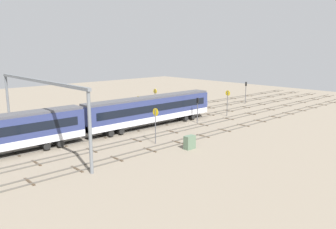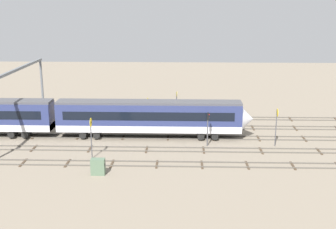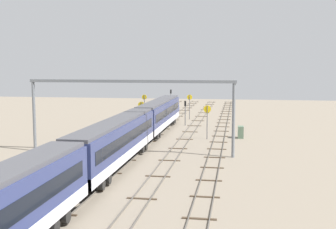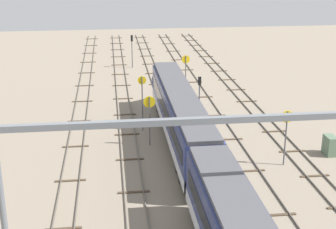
{
  "view_description": "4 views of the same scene",
  "coord_description": "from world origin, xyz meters",
  "px_view_note": "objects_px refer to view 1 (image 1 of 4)",
  "views": [
    {
      "loc": [
        -31.02,
        -41.01,
        12.66
      ],
      "look_at": [
        6.35,
        -0.8,
        1.73
      ],
      "focal_mm": 36.18,
      "sensor_mm": 36.0,
      "label": 1
    },
    {
      "loc": [
        7.66,
        -55.05,
        17.86
      ],
      "look_at": [
        5.9,
        1.41,
        2.8
      ],
      "focal_mm": 46.73,
      "sensor_mm": 36.0,
      "label": 2
    },
    {
      "loc": [
        -63.53,
        -12.11,
        10.46
      ],
      "look_at": [
        5.28,
        -1.06,
        2.51
      ],
      "focal_mm": 46.25,
      "sensor_mm": 36.0,
      "label": 3
    },
    {
      "loc": [
        -38.51,
        6.23,
        17.42
      ],
      "look_at": [
        4.09,
        1.05,
        2.58
      ],
      "focal_mm": 52.01,
      "sensor_mm": 36.0,
      "label": 4
    }
  ],
  "objects_px": {
    "speed_sign_far_trackside": "(139,105)",
    "speed_sign_near_foreground": "(155,101)",
    "speed_sign_distant_end": "(155,120)",
    "relay_cabinet": "(190,142)",
    "overhead_gantry": "(39,95)",
    "signal_light_trackside_approach": "(198,106)",
    "signal_light_trackside_departure": "(246,90)",
    "speed_sign_mid_trackside": "(227,99)"
  },
  "relations": [
    {
      "from": "speed_sign_mid_trackside",
      "to": "signal_light_trackside_departure",
      "type": "xyz_separation_m",
      "value": [
        14.51,
        5.9,
        -0.0
      ]
    },
    {
      "from": "speed_sign_far_trackside",
      "to": "speed_sign_near_foreground",
      "type": "bearing_deg",
      "value": 5.35
    },
    {
      "from": "signal_light_trackside_departure",
      "to": "relay_cabinet",
      "type": "distance_m",
      "value": 38.27
    },
    {
      "from": "speed_sign_mid_trackside",
      "to": "relay_cabinet",
      "type": "relative_size",
      "value": 2.8
    },
    {
      "from": "speed_sign_mid_trackside",
      "to": "relay_cabinet",
      "type": "distance_m",
      "value": 22.68
    },
    {
      "from": "overhead_gantry",
      "to": "relay_cabinet",
      "type": "xyz_separation_m",
      "value": [
        13.47,
        -12.98,
        -6.05
      ]
    },
    {
      "from": "speed_sign_mid_trackside",
      "to": "speed_sign_far_trackside",
      "type": "xyz_separation_m",
      "value": [
        -16.33,
        5.88,
        -0.01
      ]
    },
    {
      "from": "signal_light_trackside_departure",
      "to": "relay_cabinet",
      "type": "bearing_deg",
      "value": -155.93
    },
    {
      "from": "speed_sign_far_trackside",
      "to": "relay_cabinet",
      "type": "distance_m",
      "value": 16.25
    },
    {
      "from": "overhead_gantry",
      "to": "speed_sign_distant_end",
      "type": "distance_m",
      "value": 14.92
    },
    {
      "from": "speed_sign_near_foreground",
      "to": "signal_light_trackside_approach",
      "type": "relative_size",
      "value": 1.3
    },
    {
      "from": "overhead_gantry",
      "to": "speed_sign_distant_end",
      "type": "bearing_deg",
      "value": -34.73
    },
    {
      "from": "speed_sign_distant_end",
      "to": "relay_cabinet",
      "type": "height_order",
      "value": "speed_sign_distant_end"
    },
    {
      "from": "speed_sign_distant_end",
      "to": "signal_light_trackside_departure",
      "type": "bearing_deg",
      "value": 16.56
    },
    {
      "from": "speed_sign_distant_end",
      "to": "signal_light_trackside_departure",
      "type": "relative_size",
      "value": 0.97
    },
    {
      "from": "signal_light_trackside_approach",
      "to": "relay_cabinet",
      "type": "relative_size",
      "value": 2.49
    },
    {
      "from": "speed_sign_mid_trackside",
      "to": "speed_sign_far_trackside",
      "type": "bearing_deg",
      "value": 160.19
    },
    {
      "from": "overhead_gantry",
      "to": "speed_sign_mid_trackside",
      "type": "xyz_separation_m",
      "value": [
        33.84,
        -3.3,
        -3.69
      ]
    },
    {
      "from": "speed_sign_mid_trackside",
      "to": "signal_light_trackside_approach",
      "type": "distance_m",
      "value": 8.45
    },
    {
      "from": "overhead_gantry",
      "to": "signal_light_trackside_approach",
      "type": "distance_m",
      "value": 25.96
    },
    {
      "from": "speed_sign_distant_end",
      "to": "relay_cabinet",
      "type": "xyz_separation_m",
      "value": [
        1.58,
        -4.74,
        -2.38
      ]
    },
    {
      "from": "overhead_gantry",
      "to": "signal_light_trackside_departure",
      "type": "xyz_separation_m",
      "value": [
        48.35,
        2.6,
        -3.69
      ]
    },
    {
      "from": "speed_sign_mid_trackside",
      "to": "signal_light_trackside_approach",
      "type": "height_order",
      "value": "speed_sign_mid_trackside"
    },
    {
      "from": "speed_sign_near_foreground",
      "to": "speed_sign_distant_end",
      "type": "distance_m",
      "value": 14.73
    },
    {
      "from": "speed_sign_far_trackside",
      "to": "signal_light_trackside_approach",
      "type": "height_order",
      "value": "speed_sign_far_trackside"
    },
    {
      "from": "speed_sign_near_foreground",
      "to": "speed_sign_distant_end",
      "type": "xyz_separation_m",
      "value": [
        -9.58,
        -11.19,
        -0.26
      ]
    },
    {
      "from": "overhead_gantry",
      "to": "speed_sign_mid_trackside",
      "type": "distance_m",
      "value": 34.2
    },
    {
      "from": "speed_sign_near_foreground",
      "to": "speed_sign_mid_trackside",
      "type": "bearing_deg",
      "value": -26.8
    },
    {
      "from": "speed_sign_mid_trackside",
      "to": "signal_light_trackside_approach",
      "type": "bearing_deg",
      "value": -178.8
    },
    {
      "from": "overhead_gantry",
      "to": "speed_sign_distant_end",
      "type": "relative_size",
      "value": 5.12
    },
    {
      "from": "overhead_gantry",
      "to": "signal_light_trackside_approach",
      "type": "height_order",
      "value": "overhead_gantry"
    },
    {
      "from": "speed_sign_distant_end",
      "to": "signal_light_trackside_departure",
      "type": "distance_m",
      "value": 38.04
    },
    {
      "from": "signal_light_trackside_approach",
      "to": "relay_cabinet",
      "type": "distance_m",
      "value": 15.38
    },
    {
      "from": "signal_light_trackside_departure",
      "to": "signal_light_trackside_approach",
      "type": "bearing_deg",
      "value": -165.18
    },
    {
      "from": "speed_sign_far_trackside",
      "to": "signal_light_trackside_departure",
      "type": "xyz_separation_m",
      "value": [
        30.84,
        0.02,
        0.01
      ]
    },
    {
      "from": "overhead_gantry",
      "to": "speed_sign_distant_end",
      "type": "xyz_separation_m",
      "value": [
        11.89,
        -8.24,
        -3.67
      ]
    },
    {
      "from": "speed_sign_distant_end",
      "to": "relay_cabinet",
      "type": "distance_m",
      "value": 5.53
    },
    {
      "from": "overhead_gantry",
      "to": "speed_sign_far_trackside",
      "type": "distance_m",
      "value": 18.09
    },
    {
      "from": "signal_light_trackside_approach",
      "to": "signal_light_trackside_departure",
      "type": "height_order",
      "value": "signal_light_trackside_departure"
    },
    {
      "from": "overhead_gantry",
      "to": "speed_sign_mid_trackside",
      "type": "bearing_deg",
      "value": -5.57
    },
    {
      "from": "speed_sign_distant_end",
      "to": "speed_sign_mid_trackside",
      "type": "bearing_deg",
      "value": 12.69
    },
    {
      "from": "speed_sign_distant_end",
      "to": "signal_light_trackside_approach",
      "type": "relative_size",
      "value": 1.12
    }
  ]
}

